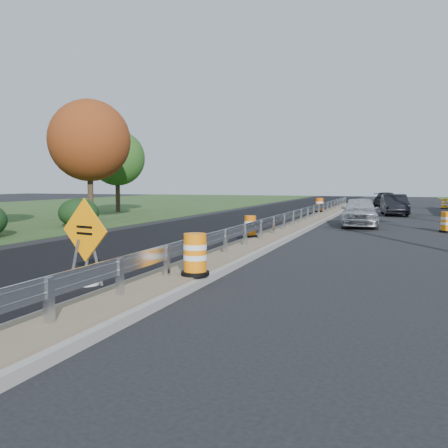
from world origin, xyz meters
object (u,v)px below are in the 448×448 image
(car_silver, at_px, (360,212))
(car_dark_mid, at_px, (394,205))
(barrel_shoulder_near, at_px, (447,222))
(barrel_median_near, at_px, (195,255))
(barrel_shoulder_far, at_px, (444,204))
(barrel_median_mid, at_px, (250,227))
(barrel_median_far, at_px, (320,205))
(caution_sign, at_px, (86,263))
(car_dark_far, at_px, (387,199))

(car_silver, xyz_separation_m, car_dark_mid, (1.61, 10.24, -0.04))
(barrel_shoulder_near, bearing_deg, barrel_median_near, -113.09)
(barrel_shoulder_far, height_order, car_dark_mid, car_dark_mid)
(barrel_median_mid, xyz_separation_m, barrel_median_far, (0.00, 17.38, 0.08))
(barrel_median_mid, relative_size, barrel_shoulder_near, 0.85)
(caution_sign, distance_m, car_dark_far, 41.14)
(caution_sign, bearing_deg, barrel_shoulder_far, 89.20)
(caution_sign, relative_size, barrel_median_far, 2.00)
(car_dark_mid, distance_m, car_dark_far, 12.83)
(car_dark_mid, bearing_deg, barrel_shoulder_far, 62.00)
(barrel_median_far, distance_m, barrel_shoulder_far, 15.45)
(barrel_median_near, bearing_deg, caution_sign, -159.92)
(barrel_shoulder_near, xyz_separation_m, car_dark_far, (-3.37, 24.79, 0.23))
(barrel_median_near, height_order, barrel_shoulder_far, barrel_median_near)
(barrel_shoulder_near, xyz_separation_m, barrel_shoulder_far, (1.58, 22.81, -0.04))
(caution_sign, distance_m, car_silver, 18.35)
(barrel_median_near, bearing_deg, barrel_median_far, 92.47)
(car_silver, bearing_deg, caution_sign, -109.43)
(barrel_shoulder_far, xyz_separation_m, car_dark_far, (-4.95, 1.98, 0.28))
(barrel_median_far, height_order, barrel_shoulder_near, barrel_median_far)
(barrel_median_far, relative_size, barrel_shoulder_far, 1.13)
(barrel_median_mid, xyz_separation_m, barrel_shoulder_near, (7.55, 7.03, -0.16))
(barrel_median_near, height_order, barrel_median_far, barrel_median_far)
(barrel_median_near, bearing_deg, barrel_shoulder_far, 78.05)
(caution_sign, xyz_separation_m, barrel_median_far, (1.24, 26.34, 0.20))
(barrel_shoulder_near, height_order, car_dark_far, car_dark_far)
(barrel_median_mid, bearing_deg, barrel_shoulder_near, 42.95)
(barrel_median_near, xyz_separation_m, car_dark_mid, (3.96, 27.12, 0.06))
(barrel_shoulder_far, bearing_deg, barrel_shoulder_near, -93.96)
(car_dark_mid, bearing_deg, barrel_median_far, -169.42)
(car_silver, bearing_deg, barrel_shoulder_far, 70.28)
(car_dark_far, bearing_deg, caution_sign, 88.33)
(barrel_median_far, relative_size, car_dark_far, 0.21)
(caution_sign, distance_m, barrel_median_near, 2.50)
(barrel_median_far, relative_size, barrel_shoulder_near, 1.03)
(caution_sign, height_order, barrel_shoulder_near, caution_sign)
(car_dark_mid, bearing_deg, barrel_median_near, -105.67)
(barrel_median_near, relative_size, barrel_shoulder_near, 0.99)
(barrel_median_near, xyz_separation_m, car_silver, (2.35, 16.88, 0.10))
(barrel_median_mid, distance_m, barrel_shoulder_near, 10.32)
(barrel_median_mid, distance_m, barrel_median_far, 17.38)
(barrel_median_mid, height_order, car_dark_mid, car_dark_mid)
(barrel_median_mid, height_order, barrel_shoulder_far, barrel_median_mid)
(caution_sign, xyz_separation_m, car_dark_mid, (6.30, 27.98, 0.24))
(barrel_median_near, relative_size, barrel_median_far, 0.96)
(car_dark_mid, relative_size, car_dark_far, 0.94)
(barrel_median_far, distance_m, barrel_shoulder_near, 12.81)
(barrel_shoulder_far, height_order, car_dark_far, car_dark_far)
(barrel_shoulder_near, bearing_deg, car_dark_mid, 101.75)
(barrel_shoulder_near, distance_m, car_dark_mid, 12.25)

